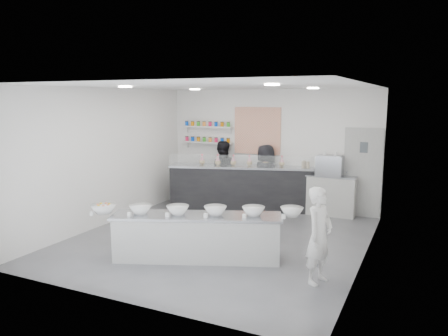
{
  "coord_description": "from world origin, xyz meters",
  "views": [
    {
      "loc": [
        3.65,
        -7.51,
        2.77
      ],
      "look_at": [
        -0.08,
        0.4,
        1.37
      ],
      "focal_mm": 35.0,
      "sensor_mm": 36.0,
      "label": 1
    }
  ],
  "objects_px": {
    "prep_counter": "(197,237)",
    "back_bar": "(241,187)",
    "staff_left": "(222,173)",
    "staff_right": "(265,177)",
    "woman_prep": "(319,235)",
    "espresso_ledge": "(328,195)",
    "espresso_machine": "(330,166)"
  },
  "relations": [
    {
      "from": "espresso_ledge",
      "to": "espresso_machine",
      "type": "distance_m",
      "value": 0.71
    },
    {
      "from": "prep_counter",
      "to": "staff_left",
      "type": "bearing_deg",
      "value": 87.51
    },
    {
      "from": "woman_prep",
      "to": "staff_left",
      "type": "distance_m",
      "value": 5.19
    },
    {
      "from": "prep_counter",
      "to": "staff_left",
      "type": "distance_m",
      "value": 4.05
    },
    {
      "from": "woman_prep",
      "to": "staff_left",
      "type": "xyz_separation_m",
      "value": [
        -3.46,
        3.86,
        0.1
      ]
    },
    {
      "from": "back_bar",
      "to": "staff_right",
      "type": "distance_m",
      "value": 0.66
    },
    {
      "from": "espresso_machine",
      "to": "staff_left",
      "type": "xyz_separation_m",
      "value": [
        -2.78,
        -0.12,
        -0.35
      ]
    },
    {
      "from": "back_bar",
      "to": "staff_right",
      "type": "xyz_separation_m",
      "value": [
        0.55,
        0.25,
        0.27
      ]
    },
    {
      "from": "back_bar",
      "to": "staff_left",
      "type": "distance_m",
      "value": 0.76
    },
    {
      "from": "woman_prep",
      "to": "staff_right",
      "type": "height_order",
      "value": "staff_right"
    },
    {
      "from": "prep_counter",
      "to": "espresso_ledge",
      "type": "distance_m",
      "value": 4.17
    },
    {
      "from": "woman_prep",
      "to": "espresso_ledge",
      "type": "bearing_deg",
      "value": 26.07
    },
    {
      "from": "back_bar",
      "to": "espresso_machine",
      "type": "height_order",
      "value": "espresso_machine"
    },
    {
      "from": "espresso_machine",
      "to": "staff_left",
      "type": "distance_m",
      "value": 2.8
    },
    {
      "from": "woman_prep",
      "to": "staff_left",
      "type": "height_order",
      "value": "staff_left"
    },
    {
      "from": "woman_prep",
      "to": "staff_right",
      "type": "relative_size",
      "value": 0.9
    },
    {
      "from": "staff_right",
      "to": "woman_prep",
      "type": "bearing_deg",
      "value": 143.07
    },
    {
      "from": "prep_counter",
      "to": "staff_right",
      "type": "height_order",
      "value": "staff_right"
    },
    {
      "from": "staff_left",
      "to": "staff_right",
      "type": "bearing_deg",
      "value": 159.56
    },
    {
      "from": "espresso_machine",
      "to": "back_bar",
      "type": "bearing_deg",
      "value": -170.13
    },
    {
      "from": "espresso_machine",
      "to": "espresso_ledge",
      "type": "bearing_deg",
      "value": 180.0
    },
    {
      "from": "back_bar",
      "to": "staff_left",
      "type": "bearing_deg",
      "value": 142.53
    },
    {
      "from": "staff_left",
      "to": "espresso_ledge",
      "type": "bearing_deg",
      "value": 162.01
    },
    {
      "from": "woman_prep",
      "to": "staff_right",
      "type": "bearing_deg",
      "value": 46.26
    },
    {
      "from": "espresso_ledge",
      "to": "espresso_machine",
      "type": "height_order",
      "value": "espresso_machine"
    },
    {
      "from": "back_bar",
      "to": "woman_prep",
      "type": "xyz_separation_m",
      "value": [
        2.8,
        -3.61,
        0.18
      ]
    },
    {
      "from": "prep_counter",
      "to": "staff_left",
      "type": "relative_size",
      "value": 1.73
    },
    {
      "from": "staff_left",
      "to": "staff_right",
      "type": "relative_size",
      "value": 1.02
    },
    {
      "from": "prep_counter",
      "to": "back_bar",
      "type": "distance_m",
      "value": 3.61
    },
    {
      "from": "staff_left",
      "to": "prep_counter",
      "type": "bearing_deg",
      "value": 88.91
    },
    {
      "from": "back_bar",
      "to": "woman_prep",
      "type": "relative_size",
      "value": 2.43
    },
    {
      "from": "espresso_ledge",
      "to": "woman_prep",
      "type": "xyz_separation_m",
      "value": [
        0.7,
        -3.98,
        0.26
      ]
    }
  ]
}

